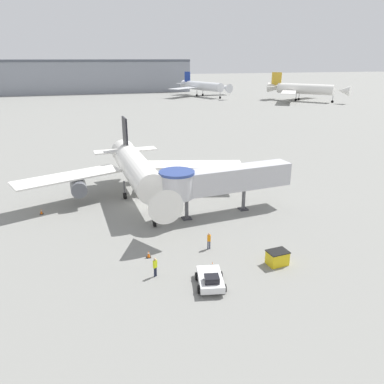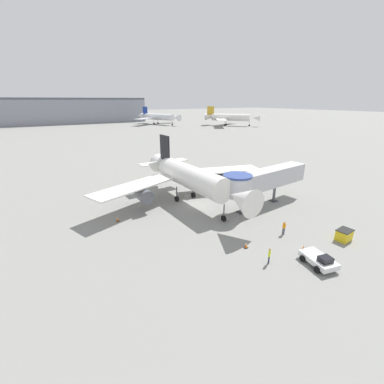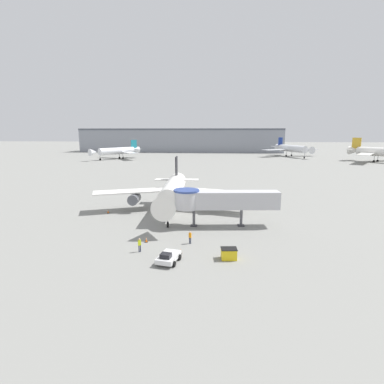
{
  "view_description": "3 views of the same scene",
  "coord_description": "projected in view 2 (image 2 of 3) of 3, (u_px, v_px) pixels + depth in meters",
  "views": [
    {
      "loc": [
        -6.78,
        -45.56,
        18.22
      ],
      "look_at": [
        5.53,
        -4.65,
        2.84
      ],
      "focal_mm": 35.0,
      "sensor_mm": 36.0,
      "label": 1
    },
    {
      "loc": [
        -19.93,
        -32.49,
        15.95
      ],
      "look_at": [
        -2.43,
        -3.13,
        3.64
      ],
      "focal_mm": 24.0,
      "sensor_mm": 36.0,
      "label": 2
    },
    {
      "loc": [
        8.04,
        -52.68,
        15.16
      ],
      "look_at": [
        3.71,
        -0.63,
        4.58
      ],
      "focal_mm": 28.0,
      "sensor_mm": 36.0,
      "label": 3
    }
  ],
  "objects": [
    {
      "name": "ground_plane",
      "position": [
        195.0,
        205.0,
        41.26
      ],
      "size": [
        800.0,
        800.0,
        0.0
      ],
      "primitive_type": "plane",
      "color": "gray"
    },
    {
      "name": "traffic_cone_apron_front",
      "position": [
        303.0,
        247.0,
        28.8
      ],
      "size": [
        0.41,
        0.41,
        0.68
      ],
      "color": "black",
      "rests_on": "ground_plane"
    },
    {
      "name": "traffic_cone_port_wing",
      "position": [
        117.0,
        219.0,
        35.63
      ],
      "size": [
        0.43,
        0.43,
        0.72
      ],
      "color": "black",
      "rests_on": "ground_plane"
    },
    {
      "name": "ground_crew_wing_walker",
      "position": [
        284.0,
        227.0,
        31.92
      ],
      "size": [
        0.39,
        0.31,
        1.77
      ],
      "rotation": [
        0.0,
        0.0,
        5.89
      ],
      "color": "#1E2338",
      "rests_on": "ground_plane"
    },
    {
      "name": "service_container_yellow",
      "position": [
        344.0,
        235.0,
        30.74
      ],
      "size": [
        2.06,
        1.59,
        1.36
      ],
      "rotation": [
        0.0,
        0.0,
        0.09
      ],
      "color": "yellow",
      "rests_on": "ground_plane"
    },
    {
      "name": "main_airplane",
      "position": [
        189.0,
        177.0,
        41.1
      ],
      "size": [
        31.56,
        25.23,
        10.01
      ],
      "rotation": [
        0.0,
        0.0,
        0.05
      ],
      "color": "white",
      "rests_on": "ground_plane"
    },
    {
      "name": "background_jet_gold_tail",
      "position": [
        229.0,
        117.0,
        165.98
      ],
      "size": [
        32.99,
        31.89,
        12.01
      ],
      "rotation": [
        0.0,
        0.0,
        0.69
      ],
      "color": "white",
      "rests_on": "ground_plane"
    },
    {
      "name": "pushback_tug_white",
      "position": [
        319.0,
        260.0,
        26.03
      ],
      "size": [
        2.86,
        3.92,
        1.41
      ],
      "rotation": [
        0.0,
        0.0,
        -0.2
      ],
      "color": "silver",
      "rests_on": "ground_plane"
    },
    {
      "name": "terminal_building",
      "position": [
        33.0,
        111.0,
        170.38
      ],
      "size": [
        149.58,
        20.89,
        17.31
      ],
      "color": "gray",
      "rests_on": "ground_plane"
    },
    {
      "name": "traffic_cone_near_nose",
      "position": [
        246.0,
        245.0,
        29.22
      ],
      "size": [
        0.44,
        0.44,
        0.72
      ],
      "color": "black",
      "rests_on": "ground_plane"
    },
    {
      "name": "jet_bridge",
      "position": [
        261.0,
        180.0,
        39.29
      ],
      "size": [
        16.95,
        4.75,
        6.07
      ],
      "rotation": [
        0.0,
        0.0,
        0.1
      ],
      "color": "#B7B7BC",
      "rests_on": "ground_plane"
    },
    {
      "name": "background_jet_blue_tail",
      "position": [
        158.0,
        117.0,
        174.95
      ],
      "size": [
        35.42,
        35.62,
        11.43
      ],
      "rotation": [
        0.0,
        0.0,
        0.34
      ],
      "color": "silver",
      "rests_on": "ground_plane"
    },
    {
      "name": "ground_crew_marshaller",
      "position": [
        269.0,
        255.0,
        26.17
      ],
      "size": [
        0.4,
        0.37,
        1.83
      ],
      "rotation": [
        0.0,
        0.0,
        0.62
      ],
      "color": "#1E2338",
      "rests_on": "ground_plane"
    }
  ]
}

